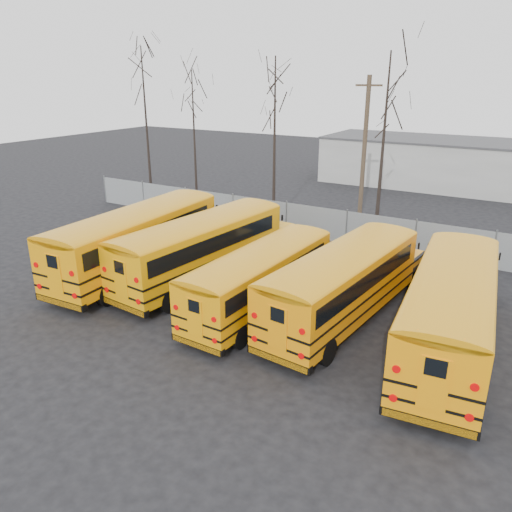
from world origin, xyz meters
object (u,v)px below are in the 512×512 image
Objects in this scene: bus_c at (263,274)px; bus_b at (205,243)px; bus_d at (346,278)px; utility_pole_left at (364,149)px; bus_a at (140,235)px; bus_e at (452,303)px.

bus_b is at bearing 162.85° from bus_c.
bus_c is 3.42m from bus_d.
bus_a is at bearing -121.17° from utility_pole_left.
bus_a is 1.09× the size of bus_d.
bus_c is 7.44m from bus_e.
bus_d is at bearing -80.92° from utility_pole_left.
bus_c is (7.45, -0.61, -0.33)m from bus_a.
bus_e is at bearing -68.15° from utility_pole_left.
bus_d is 0.95× the size of bus_e.
bus_b is at bearing -178.06° from bus_d.
bus_b is at bearing 11.55° from bus_a.
utility_pole_left is at bearing 64.29° from bus_a.
bus_e is at bearing 0.59° from bus_b.
bus_d is at bearing -0.90° from bus_a.
bus_b is 7.40m from bus_d.
bus_c is at bearing -93.74° from utility_pole_left.
utility_pole_left reaches higher than bus_b.
bus_a is at bearing -172.28° from bus_d.
bus_a is 14.87m from bus_e.
bus_d is 4.17m from bus_e.
bus_d is at bearing 167.57° from bus_e.
bus_c is at bearing -7.54° from bus_a.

